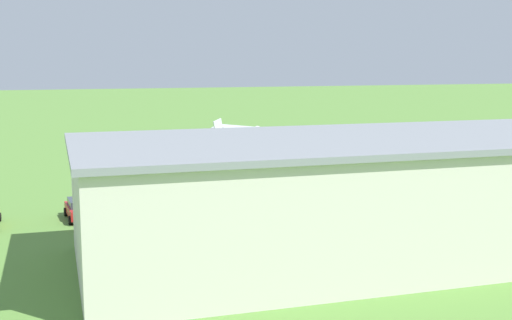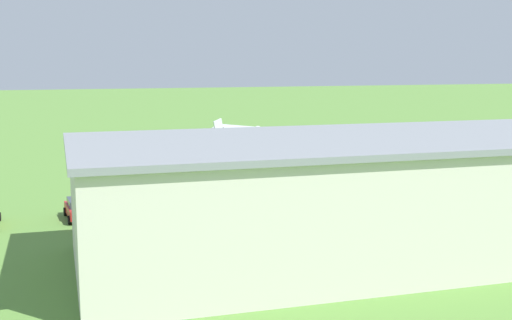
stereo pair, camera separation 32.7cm
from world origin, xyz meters
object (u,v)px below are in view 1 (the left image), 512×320
Objects in this scene: car_white at (436,187)px; biplane at (239,140)px; car_red at (80,209)px; hangar at (355,197)px; person_by_parked_cars at (334,185)px; person_crossing_taxiway at (121,198)px.

biplane is at bearing -42.74° from car_white.
biplane is 1.89× the size of car_red.
hangar is 18.44m from person_by_parked_cars.
hangar is 26.75m from biplane.
car_white is 2.59× the size of person_by_parked_cars.
hangar reaches higher than car_white.
hangar is at bearing 136.85° from car_red.
person_crossing_taxiway reaches higher than car_white.
biplane is 4.82× the size of person_crossing_taxiway.
biplane is at bearing -142.81° from person_crossing_taxiway.
person_by_parked_cars is at bearing 121.16° from biplane.
person_crossing_taxiway reaches higher than person_by_parked_cars.
car_red reaches higher than car_white.
car_white is 26.76m from person_crossing_taxiway.
car_red is 4.32m from person_crossing_taxiway.
hangar reaches higher than person_by_parked_cars.
biplane reaches higher than car_white.
person_by_parked_cars is at bearing -172.96° from car_red.
biplane is 1.92× the size of car_white.
hangar is 7.66× the size of car_red.
car_red is at bearing 7.04° from person_by_parked_cars.
person_by_parked_cars is at bearing 179.64° from person_crossing_taxiway.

